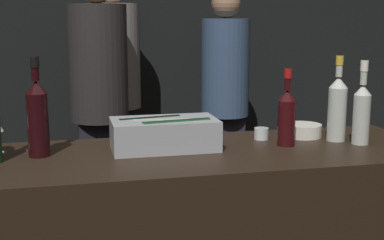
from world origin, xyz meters
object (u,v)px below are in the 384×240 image
(bowl_white, at_px, (303,130))
(red_wine_bottle_black_foil, at_px, (38,116))
(red_wine_bottle_tall, at_px, (287,115))
(rose_wine_bottle, at_px, (337,106))
(ice_bin_with_bottles, at_px, (165,132))
(white_wine_bottle, at_px, (362,111))
(candle_votive, at_px, (261,134))
(person_grey_polo, at_px, (225,92))
(person_in_hoodie, at_px, (99,94))
(person_blond_tee, at_px, (114,85))

(bowl_white, height_order, red_wine_bottle_black_foil, red_wine_bottle_black_foil)
(red_wine_bottle_black_foil, bearing_deg, bowl_white, 4.60)
(bowl_white, relative_size, red_wine_bottle_tall, 0.51)
(red_wine_bottle_black_foil, distance_m, rose_wine_bottle, 1.21)
(ice_bin_with_bottles, distance_m, white_wine_bottle, 0.81)
(bowl_white, bearing_deg, candle_votive, -176.85)
(white_wine_bottle, xyz_separation_m, person_grey_polo, (-0.04, 1.82, -0.17))
(red_wine_bottle_tall, bearing_deg, person_in_hoodie, 113.81)
(white_wine_bottle, xyz_separation_m, rose_wine_bottle, (-0.07, 0.08, 0.01))
(person_in_hoodie, height_order, person_blond_tee, person_blond_tee)
(person_in_hoodie, distance_m, person_grey_polo, 0.97)
(bowl_white, relative_size, candle_votive, 2.62)
(bowl_white, relative_size, white_wine_bottle, 0.47)
(person_in_hoodie, bearing_deg, rose_wine_bottle, 67.59)
(candle_votive, xyz_separation_m, red_wine_bottle_tall, (0.06, -0.13, 0.10))
(candle_votive, relative_size, red_wine_bottle_tall, 0.20)
(person_blond_tee, xyz_separation_m, person_grey_polo, (0.80, -0.17, -0.06))
(ice_bin_with_bottles, relative_size, person_in_hoodie, 0.23)
(red_wine_bottle_tall, bearing_deg, person_blond_tee, 105.31)
(white_wine_bottle, relative_size, person_blond_tee, 0.19)
(candle_votive, height_order, white_wine_bottle, white_wine_bottle)
(candle_votive, bearing_deg, person_in_hoodie, 113.69)
(candle_votive, height_order, person_in_hoodie, person_in_hoodie)
(red_wine_bottle_black_foil, bearing_deg, ice_bin_with_bottles, 0.14)
(ice_bin_with_bottles, bearing_deg, bowl_white, 7.96)
(ice_bin_with_bottles, relative_size, red_wine_bottle_tall, 1.32)
(bowl_white, height_order, person_in_hoodie, person_in_hoodie)
(ice_bin_with_bottles, distance_m, red_wine_bottle_black_foil, 0.49)
(bowl_white, distance_m, red_wine_bottle_tall, 0.22)
(ice_bin_with_bottles, height_order, white_wine_bottle, white_wine_bottle)
(bowl_white, relative_size, red_wine_bottle_black_foil, 0.43)
(person_blond_tee, distance_m, person_grey_polo, 0.82)
(ice_bin_with_bottles, xyz_separation_m, person_in_hoodie, (-0.17, 1.46, -0.05))
(ice_bin_with_bottles, relative_size, person_grey_polo, 0.25)
(red_wine_bottle_black_foil, xyz_separation_m, person_grey_polo, (1.24, 1.72, -0.18))
(red_wine_bottle_black_foil, relative_size, person_grey_polo, 0.22)
(red_wine_bottle_tall, distance_m, person_in_hoodie, 1.65)
(candle_votive, height_order, person_blond_tee, person_blond_tee)
(rose_wine_bottle, bearing_deg, candle_votive, 162.84)
(person_blond_tee, bearing_deg, candle_votive, -30.22)
(candle_votive, relative_size, person_grey_polo, 0.04)
(bowl_white, height_order, person_blond_tee, person_blond_tee)
(ice_bin_with_bottles, bearing_deg, person_in_hoodie, 96.76)
(person_grey_polo, bearing_deg, person_in_hoodie, 13.62)
(bowl_white, distance_m, rose_wine_bottle, 0.19)
(white_wine_bottle, bearing_deg, red_wine_bottle_tall, 171.80)
(bowl_white, xyz_separation_m, white_wine_bottle, (0.17, -0.18, 0.11))
(ice_bin_with_bottles, relative_size, person_blond_tee, 0.23)
(red_wine_bottle_tall, height_order, rose_wine_bottle, rose_wine_bottle)
(red_wine_bottle_tall, relative_size, person_in_hoodie, 0.18)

